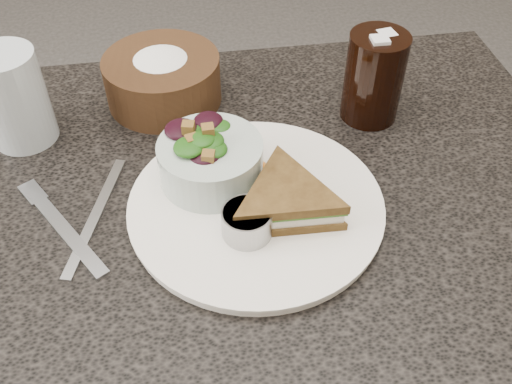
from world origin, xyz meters
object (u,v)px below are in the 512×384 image
object	(u,v)px
bread_basket	(162,72)
cola_glass	(374,74)
dining_table	(219,362)
salad_bowl	(210,155)
dinner_plate	(256,206)
sandwich	(286,200)
water_glass	(14,98)
dressing_ramekin	(247,223)

from	to	relation	value
bread_basket	cola_glass	world-z (taller)	cola_glass
dining_table	salad_bowl	bearing A→B (deg)	71.00
dinner_plate	sandwich	world-z (taller)	sandwich
dining_table	bread_basket	world-z (taller)	bread_basket
bread_basket	dinner_plate	bearing A→B (deg)	-67.85
water_glass	cola_glass	bearing A→B (deg)	-2.80
cola_glass	dining_table	bearing A→B (deg)	-148.81
dressing_ramekin	water_glass	distance (m)	0.36
dressing_ramekin	bread_basket	xyz separation A→B (m)	(-0.08, 0.29, 0.02)
dressing_ramekin	bread_basket	bearing A→B (deg)	105.77
bread_basket	water_glass	world-z (taller)	water_glass
dinner_plate	dressing_ramekin	world-z (taller)	dressing_ramekin
dressing_ramekin	dinner_plate	bearing A→B (deg)	69.53
salad_bowl	cola_glass	bearing A→B (deg)	25.26
dinner_plate	salad_bowl	world-z (taller)	salad_bowl
salad_bowl	water_glass	distance (m)	0.28
sandwich	cola_glass	size ratio (longest dim) A/B	1.09
sandwich	bread_basket	distance (m)	0.29
sandwich	salad_bowl	xyz separation A→B (m)	(-0.08, 0.07, 0.02)
dinner_plate	salad_bowl	xyz separation A→B (m)	(-0.05, 0.05, 0.04)
dining_table	bread_basket	size ratio (longest dim) A/B	6.02
dinner_plate	bread_basket	xyz separation A→B (m)	(-0.10, 0.24, 0.04)
dressing_ramekin	water_glass	world-z (taller)	water_glass
dining_table	cola_glass	bearing A→B (deg)	31.19
sandwich	salad_bowl	bearing A→B (deg)	140.01
dinner_plate	cola_glass	xyz separation A→B (m)	(0.19, 0.16, 0.06)
salad_bowl	bread_basket	distance (m)	0.20
cola_glass	sandwich	bearing A→B (deg)	-130.43
bread_basket	water_glass	distance (m)	0.20
bread_basket	water_glass	size ratio (longest dim) A/B	1.29
sandwich	dressing_ramekin	world-z (taller)	sandwich
dressing_ramekin	cola_glass	world-z (taller)	cola_glass
cola_glass	water_glass	world-z (taller)	cola_glass
sandwich	dinner_plate	bearing A→B (deg)	148.22
dining_table	salad_bowl	xyz separation A→B (m)	(0.01, 0.04, 0.42)
dressing_ramekin	bread_basket	distance (m)	0.30
dining_table	water_glass	size ratio (longest dim) A/B	7.75
dinner_plate	cola_glass	world-z (taller)	cola_glass
sandwich	bread_basket	size ratio (longest dim) A/B	0.90
salad_bowl	bread_basket	xyz separation A→B (m)	(-0.05, 0.19, -0.00)
sandwich	cola_glass	bearing A→B (deg)	51.51
dinner_plate	bread_basket	size ratio (longest dim) A/B	1.81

